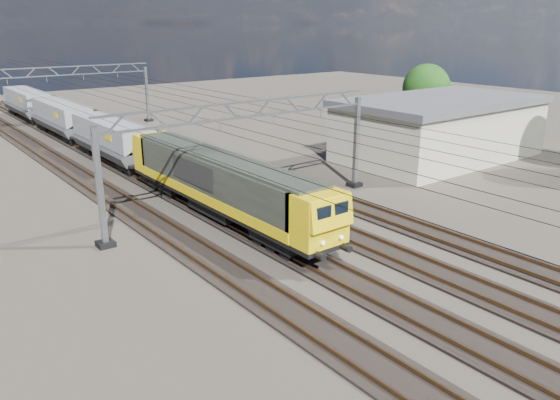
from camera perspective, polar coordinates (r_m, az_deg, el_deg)
ground at (r=32.28m, az=0.82°, el=-3.08°), size 160.00×160.00×0.00m
track_outer_west at (r=29.19m, az=-8.51°, el=-5.49°), size 2.60×140.00×0.30m
track_loco at (r=31.14m, az=-2.08°, el=-3.76°), size 2.60×140.00×0.30m
track_inner_east at (r=33.46m, az=3.51°, el=-2.21°), size 2.60×140.00×0.30m
track_outer_east at (r=36.07m, az=8.32°, el=-0.86°), size 2.60×140.00×0.30m
catenary_gantry_mid at (r=34.23m, az=-3.32°, el=4.96°), size 19.90×0.90×7.11m
catenary_gantry_far at (r=66.76m, az=-21.32°, el=10.15°), size 19.90×0.90×7.11m
overhead_wires at (r=37.20m, az=-6.89°, el=8.80°), size 12.03×140.00×0.53m
locomotive at (r=33.77m, az=-6.29°, el=1.93°), size 2.76×21.10×3.62m
hopper_wagon_lead at (r=49.41m, az=-17.14°, el=6.24°), size 3.38×13.00×3.25m
hopper_wagon_mid at (r=62.74m, az=-21.85°, el=8.11°), size 3.38×13.00×3.25m
hopper_wagon_third at (r=76.38m, az=-24.91°, el=9.28°), size 3.38×13.00×3.25m
industrial_shed at (r=51.12m, az=16.33°, el=7.25°), size 18.60×10.60×5.40m
tree_far at (r=62.04m, az=15.35°, el=11.07°), size 5.52×5.12×7.56m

